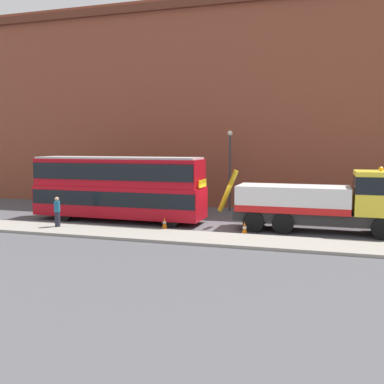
% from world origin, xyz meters
% --- Properties ---
extents(ground_plane, '(120.00, 120.00, 0.00)m').
position_xyz_m(ground_plane, '(0.00, 0.00, 0.00)').
color(ground_plane, '#4C4C51').
extents(near_kerb, '(60.00, 2.80, 0.15)m').
position_xyz_m(near_kerb, '(0.00, -4.20, 0.07)').
color(near_kerb, gray).
rests_on(near_kerb, ground_plane).
extents(building_facade, '(60.00, 1.50, 16.00)m').
position_xyz_m(building_facade, '(0.00, 7.90, 8.07)').
color(building_facade, brown).
rests_on(building_facade, ground_plane).
extents(recovery_tow_truck, '(10.16, 2.76, 3.67)m').
position_xyz_m(recovery_tow_truck, '(6.00, -0.44, 1.76)').
color(recovery_tow_truck, '#2D2D2D').
rests_on(recovery_tow_truck, ground_plane).
extents(double_decker_bus, '(11.08, 2.70, 4.06)m').
position_xyz_m(double_decker_bus, '(-6.51, -0.44, 2.23)').
color(double_decker_bus, '#B70C19').
rests_on(double_decker_bus, ground_plane).
extents(pedestrian_onlooker, '(0.39, 0.47, 1.71)m').
position_xyz_m(pedestrian_onlooker, '(-8.66, -3.90, 0.99)').
color(pedestrian_onlooker, '#232333').
rests_on(pedestrian_onlooker, near_kerb).
extents(traffic_cone_near_bus, '(0.36, 0.36, 0.72)m').
position_xyz_m(traffic_cone_near_bus, '(-2.79, -2.18, 0.34)').
color(traffic_cone_near_bus, orange).
rests_on(traffic_cone_near_bus, ground_plane).
extents(traffic_cone_midway, '(0.36, 0.36, 0.72)m').
position_xyz_m(traffic_cone_midway, '(1.85, -2.37, 0.34)').
color(traffic_cone_midway, orange).
rests_on(traffic_cone_midway, ground_plane).
extents(street_lamp, '(0.36, 0.36, 5.83)m').
position_xyz_m(street_lamp, '(-0.65, 5.71, 3.47)').
color(street_lamp, '#38383D').
rests_on(street_lamp, ground_plane).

